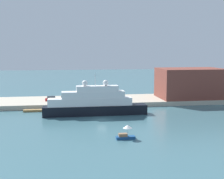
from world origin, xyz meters
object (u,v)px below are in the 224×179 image
(large_yacht, at_px, (94,103))
(mooring_bollard, at_px, (106,102))
(small_motorboat, at_px, (126,133))
(person_figure, at_px, (62,98))
(parked_car, at_px, (52,99))
(work_barge, at_px, (34,111))
(harbor_building, at_px, (190,83))

(large_yacht, bearing_deg, mooring_bollard, 65.80)
(small_motorboat, distance_m, person_figure, 42.81)
(small_motorboat, bearing_deg, person_figure, 108.15)
(parked_car, bearing_deg, person_figure, -12.92)
(large_yacht, distance_m, work_barge, 18.72)
(work_barge, xyz_separation_m, parked_car, (4.77, 10.13, 1.78))
(harbor_building, relative_size, person_figure, 11.90)
(work_barge, relative_size, person_figure, 3.33)
(small_motorboat, distance_m, parked_car, 44.59)
(work_barge, bearing_deg, mooring_bollard, 9.83)
(work_barge, height_order, parked_car, parked_car)
(small_motorboat, height_order, parked_car, parked_car)
(work_barge, xyz_separation_m, mooring_bollard, (21.97, 3.81, 1.46))
(person_figure, height_order, mooring_bollard, person_figure)
(small_motorboat, relative_size, harbor_building, 0.18)
(harbor_building, xyz_separation_m, mooring_bollard, (-30.08, -5.91, -4.76))
(large_yacht, relative_size, mooring_bollard, 44.09)
(small_motorboat, distance_m, mooring_bollard, 35.09)
(large_yacht, bearing_deg, person_figure, 118.34)
(small_motorboat, relative_size, mooring_bollard, 5.97)
(work_barge, bearing_deg, person_figure, 49.72)
(small_motorboat, bearing_deg, work_barge, 124.25)
(work_barge, bearing_deg, small_motorboat, -55.75)
(small_motorboat, distance_m, harbor_building, 51.53)
(harbor_building, height_order, parked_car, harbor_building)
(large_yacht, distance_m, mooring_bollard, 12.28)
(small_motorboat, relative_size, work_barge, 0.65)
(small_motorboat, height_order, work_barge, small_motorboat)
(person_figure, bearing_deg, large_yacht, -61.66)
(mooring_bollard, bearing_deg, work_barge, -170.17)
(large_yacht, distance_m, parked_car, 21.32)
(small_motorboat, bearing_deg, parked_car, 111.75)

